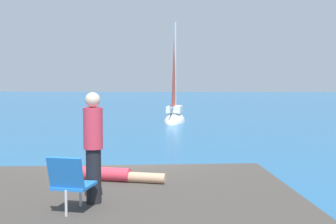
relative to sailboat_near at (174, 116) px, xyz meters
The scene contains 7 objects.
ground_plane 18.07m from the sailboat_near, 93.10° to the right, with size 160.00×160.00×0.00m, color #236093.
boulder_seaward 19.36m from the sailboat_near, 94.63° to the right, with size 0.93×0.74×0.51m, color #403B32.
boulder_inland 19.00m from the sailboat_near, 96.47° to the right, with size 0.97×0.78×0.53m, color #404036.
sailboat_near is the anchor object (origin of this frame).
person_sunbather 20.90m from the sailboat_near, 92.36° to the right, with size 1.75×0.52×0.25m.
person_standing 22.32m from the sailboat_near, 92.35° to the right, with size 0.28×0.28×1.62m.
beach_chair 22.80m from the sailboat_near, 92.85° to the right, with size 0.58×0.68×0.80m.
Camera 1 is at (1.32, -10.56, 2.89)m, focal length 47.54 mm.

